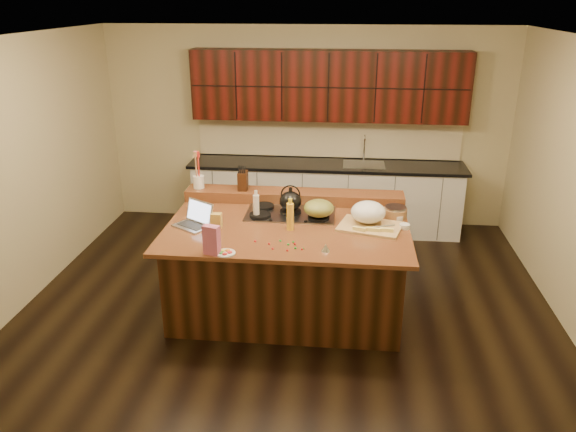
# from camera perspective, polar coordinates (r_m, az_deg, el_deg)

# --- Properties ---
(room) EXTENTS (5.52, 5.02, 2.72)m
(room) POSITION_cam_1_polar(r_m,az_deg,el_deg) (5.42, -0.05, 3.25)
(room) COLOR black
(room) RESTS_ON ground
(island) EXTENTS (2.40, 1.60, 0.92)m
(island) POSITION_cam_1_polar(r_m,az_deg,el_deg) (5.76, -0.05, -5.15)
(island) COLOR black
(island) RESTS_ON ground
(back_ledge) EXTENTS (2.40, 0.30, 0.12)m
(back_ledge) POSITION_cam_1_polar(r_m,az_deg,el_deg) (6.20, 0.62, 2.02)
(back_ledge) COLOR black
(back_ledge) RESTS_ON island
(cooktop) EXTENTS (0.92, 0.52, 0.05)m
(cooktop) POSITION_cam_1_polar(r_m,az_deg,el_deg) (5.84, 0.25, 0.31)
(cooktop) COLOR gray
(cooktop) RESTS_ON island
(back_counter) EXTENTS (3.70, 0.66, 2.40)m
(back_counter) POSITION_cam_1_polar(r_m,az_deg,el_deg) (7.63, 3.96, 5.77)
(back_counter) COLOR silver
(back_counter) RESTS_ON ground
(kettle) EXTENTS (0.26, 0.26, 0.21)m
(kettle) POSITION_cam_1_polar(r_m,az_deg,el_deg) (5.80, 0.26, 1.53)
(kettle) COLOR black
(kettle) RESTS_ON cooktop
(green_bowl) EXTENTS (0.35, 0.35, 0.17)m
(green_bowl) POSITION_cam_1_polar(r_m,az_deg,el_deg) (5.66, 3.15, 0.80)
(green_bowl) COLOR olive
(green_bowl) RESTS_ON cooktop
(laptop) EXTENTS (0.43, 0.41, 0.24)m
(laptop) POSITION_cam_1_polar(r_m,az_deg,el_deg) (5.62, -9.41, -0.34)
(laptop) COLOR #B7B7BC
(laptop) RESTS_ON island
(oil_bottle) EXTENTS (0.08, 0.08, 0.27)m
(oil_bottle) POSITION_cam_1_polar(r_m,az_deg,el_deg) (5.42, 0.22, -0.08)
(oil_bottle) COLOR yellow
(oil_bottle) RESTS_ON island
(vinegar_bottle) EXTENTS (0.07, 0.07, 0.25)m
(vinegar_bottle) POSITION_cam_1_polar(r_m,az_deg,el_deg) (5.71, -3.25, 0.94)
(vinegar_bottle) COLOR silver
(vinegar_bottle) RESTS_ON island
(wooden_tray) EXTENTS (0.68, 0.57, 0.24)m
(wooden_tray) POSITION_cam_1_polar(r_m,az_deg,el_deg) (5.59, 8.20, 0.07)
(wooden_tray) COLOR tan
(wooden_tray) RESTS_ON island
(ramekin_a) EXTENTS (0.10, 0.10, 0.04)m
(ramekin_a) POSITION_cam_1_polar(r_m,az_deg,el_deg) (5.61, 11.76, -1.03)
(ramekin_a) COLOR white
(ramekin_a) RESTS_ON island
(ramekin_b) EXTENTS (0.13, 0.13, 0.04)m
(ramekin_b) POSITION_cam_1_polar(r_m,az_deg,el_deg) (5.82, 11.15, -0.14)
(ramekin_b) COLOR white
(ramekin_b) RESTS_ON island
(ramekin_c) EXTENTS (0.11, 0.11, 0.04)m
(ramekin_c) POSITION_cam_1_polar(r_m,az_deg,el_deg) (5.92, 10.96, 0.28)
(ramekin_c) COLOR white
(ramekin_c) RESTS_ON island
(strainer_bowl) EXTENTS (0.26, 0.26, 0.09)m
(strainer_bowl) POSITION_cam_1_polar(r_m,az_deg,el_deg) (5.88, 10.84, 0.34)
(strainer_bowl) COLOR #996B3F
(strainer_bowl) RESTS_ON island
(kitchen_timer) EXTENTS (0.10, 0.10, 0.07)m
(kitchen_timer) POSITION_cam_1_polar(r_m,az_deg,el_deg) (5.02, 3.84, -3.22)
(kitchen_timer) COLOR silver
(kitchen_timer) RESTS_ON island
(pink_bag) EXTENTS (0.16, 0.11, 0.27)m
(pink_bag) POSITION_cam_1_polar(r_m,az_deg,el_deg) (4.96, -7.77, -2.43)
(pink_bag) COLOR #BD597D
(pink_bag) RESTS_ON island
(candy_plate) EXTENTS (0.21, 0.21, 0.01)m
(candy_plate) POSITION_cam_1_polar(r_m,az_deg,el_deg) (5.00, -6.39, -3.77)
(candy_plate) COLOR white
(candy_plate) RESTS_ON island
(package_box) EXTENTS (0.11, 0.08, 0.15)m
(package_box) POSITION_cam_1_polar(r_m,az_deg,el_deg) (5.54, -7.30, -0.45)
(package_box) COLOR gold
(package_box) RESTS_ON island
(utensil_crock) EXTENTS (0.15, 0.15, 0.14)m
(utensil_crock) POSITION_cam_1_polar(r_m,az_deg,el_deg) (6.34, -9.06, 3.44)
(utensil_crock) COLOR white
(utensil_crock) RESTS_ON back_ledge
(knife_block) EXTENTS (0.11, 0.17, 0.20)m
(knife_block) POSITION_cam_1_polar(r_m,az_deg,el_deg) (6.22, -4.60, 3.60)
(knife_block) COLOR black
(knife_block) RESTS_ON back_ledge
(gumdrop_0) EXTENTS (0.02, 0.02, 0.02)m
(gumdrop_0) POSITION_cam_1_polar(r_m,az_deg,el_deg) (5.01, -0.06, -3.52)
(gumdrop_0) COLOR red
(gumdrop_0) RESTS_ON island
(gumdrop_1) EXTENTS (0.02, 0.02, 0.02)m
(gumdrop_1) POSITION_cam_1_polar(r_m,az_deg,el_deg) (5.06, 0.75, -3.27)
(gumdrop_1) COLOR #198C26
(gumdrop_1) RESTS_ON island
(gumdrop_2) EXTENTS (0.02, 0.02, 0.02)m
(gumdrop_2) POSITION_cam_1_polar(r_m,az_deg,el_deg) (5.05, -1.57, -3.33)
(gumdrop_2) COLOR red
(gumdrop_2) RESTS_ON island
(gumdrop_3) EXTENTS (0.02, 0.02, 0.02)m
(gumdrop_3) POSITION_cam_1_polar(r_m,az_deg,el_deg) (5.18, 0.54, -2.64)
(gumdrop_3) COLOR #198C26
(gumdrop_3) RESTS_ON island
(gumdrop_4) EXTENTS (0.02, 0.02, 0.02)m
(gumdrop_4) POSITION_cam_1_polar(r_m,az_deg,el_deg) (5.20, -3.35, -2.56)
(gumdrop_4) COLOR red
(gumdrop_4) RESTS_ON island
(gumdrop_5) EXTENTS (0.02, 0.02, 0.02)m
(gumdrop_5) POSITION_cam_1_polar(r_m,az_deg,el_deg) (5.05, 1.52, -3.33)
(gumdrop_5) COLOR #198C26
(gumdrop_5) RESTS_ON island
(gumdrop_6) EXTENTS (0.02, 0.02, 0.02)m
(gumdrop_6) POSITION_cam_1_polar(r_m,az_deg,el_deg) (5.04, 1.44, -3.38)
(gumdrop_6) COLOR red
(gumdrop_6) RESTS_ON island
(gumdrop_7) EXTENTS (0.02, 0.02, 0.02)m
(gumdrop_7) POSITION_cam_1_polar(r_m,az_deg,el_deg) (5.20, -0.80, -2.52)
(gumdrop_7) COLOR #198C26
(gumdrop_7) RESTS_ON island
(gumdrop_8) EXTENTS (0.02, 0.02, 0.02)m
(gumdrop_8) POSITION_cam_1_polar(r_m,az_deg,el_deg) (5.15, -1.93, -2.83)
(gumdrop_8) COLOR red
(gumdrop_8) RESTS_ON island
(gumdrop_9) EXTENTS (0.02, 0.02, 0.02)m
(gumdrop_9) POSITION_cam_1_polar(r_m,az_deg,el_deg) (5.13, 0.02, -2.90)
(gumdrop_9) COLOR #198C26
(gumdrop_9) RESTS_ON island
(gumdrop_10) EXTENTS (0.02, 0.02, 0.02)m
(gumdrop_10) POSITION_cam_1_polar(r_m,az_deg,el_deg) (5.14, 0.71, -2.84)
(gumdrop_10) COLOR red
(gumdrop_10) RESTS_ON island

